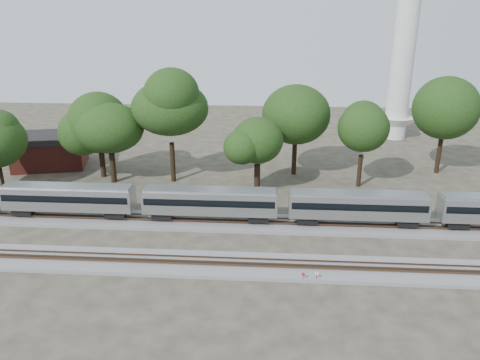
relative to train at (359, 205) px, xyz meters
The scene contains 15 objects.
ground 14.69m from the train, 155.33° to the right, with size 160.00×160.00×0.00m, color #383328.
track_far 13.36m from the train, behind, with size 160.00×5.00×0.73m.
track_near 16.69m from the train, 142.56° to the right, with size 160.00×5.00×0.73m.
train is the anchor object (origin of this frame).
switch_stand_red 14.44m from the train, 119.72° to the right, with size 0.33×0.16×1.08m.
switch_stand_white 13.72m from the train, 115.36° to the right, with size 0.35×0.14×1.12m.
switch_lever 13.89m from the train, 124.48° to the right, with size 0.50×0.30×0.30m, color #512D19.
brick_building 50.98m from the train, 156.57° to the left, with size 12.74×10.32×5.38m.
tree_1 40.05m from the train, 156.50° to the left, with size 8.73×8.73×12.30m.
tree_2 36.98m from the train, 158.22° to the left, with size 8.48×8.48×11.95m.
tree_3 30.15m from the train, 149.83° to the left, with size 11.35×11.35×16.01m.
tree_4 16.96m from the train, 138.77° to the left, with size 7.78×7.78×10.98m.
tree_5 21.22m from the train, 109.53° to the left, with size 9.73×9.73×13.72m.
tree_6 15.58m from the train, 79.81° to the left, with size 8.93×8.93×12.58m.
tree_7 27.66m from the train, 53.00° to the left, with size 10.56×10.56×14.89m.
Camera 1 is at (2.64, -45.29, 24.63)m, focal length 35.00 mm.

